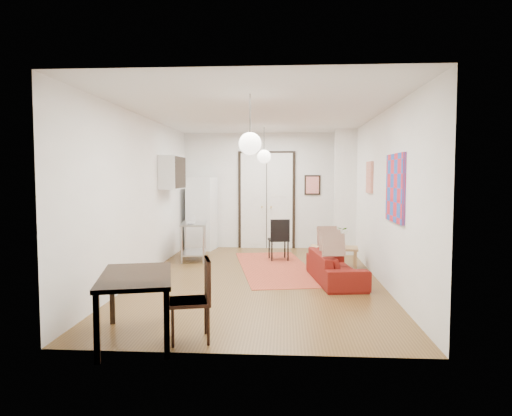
# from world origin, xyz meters

# --- Properties ---
(floor) EXTENTS (7.00, 7.00, 0.00)m
(floor) POSITION_xyz_m (0.00, 0.00, 0.00)
(floor) COLOR brown
(floor) RESTS_ON ground
(ceiling) EXTENTS (4.20, 7.00, 0.02)m
(ceiling) POSITION_xyz_m (0.00, 0.00, 2.90)
(ceiling) COLOR silver
(ceiling) RESTS_ON wall_back
(wall_back) EXTENTS (4.20, 0.02, 2.90)m
(wall_back) POSITION_xyz_m (0.00, 3.50, 1.45)
(wall_back) COLOR silver
(wall_back) RESTS_ON floor
(wall_front) EXTENTS (4.20, 0.02, 2.90)m
(wall_front) POSITION_xyz_m (0.00, -3.50, 1.45)
(wall_front) COLOR silver
(wall_front) RESTS_ON floor
(wall_left) EXTENTS (0.02, 7.00, 2.90)m
(wall_left) POSITION_xyz_m (-2.10, 0.00, 1.45)
(wall_left) COLOR silver
(wall_left) RESTS_ON floor
(wall_right) EXTENTS (0.02, 7.00, 2.90)m
(wall_right) POSITION_xyz_m (2.10, 0.00, 1.45)
(wall_right) COLOR silver
(wall_right) RESTS_ON floor
(double_doors) EXTENTS (1.44, 0.06, 2.50)m
(double_doors) POSITION_xyz_m (0.00, 3.46, 1.20)
(double_doors) COLOR white
(double_doors) RESTS_ON wall_back
(stub_partition) EXTENTS (0.50, 0.10, 2.90)m
(stub_partition) POSITION_xyz_m (1.85, 2.55, 1.45)
(stub_partition) COLOR silver
(stub_partition) RESTS_ON floor
(wall_cabinet) EXTENTS (0.35, 1.00, 0.70)m
(wall_cabinet) POSITION_xyz_m (-1.92, 1.50, 1.90)
(wall_cabinet) COLOR silver
(wall_cabinet) RESTS_ON wall_left
(painting_popart) EXTENTS (0.05, 1.00, 1.00)m
(painting_popart) POSITION_xyz_m (2.08, -1.25, 1.65)
(painting_popart) COLOR red
(painting_popart) RESTS_ON wall_right
(painting_abstract) EXTENTS (0.05, 0.50, 0.60)m
(painting_abstract) POSITION_xyz_m (2.08, 0.80, 1.80)
(painting_abstract) COLOR beige
(painting_abstract) RESTS_ON wall_right
(poster_back) EXTENTS (0.40, 0.03, 0.50)m
(poster_back) POSITION_xyz_m (1.15, 3.47, 1.60)
(poster_back) COLOR red
(poster_back) RESTS_ON wall_back
(print_left) EXTENTS (0.03, 0.44, 0.54)m
(print_left) POSITION_xyz_m (-2.07, 2.00, 1.95)
(print_left) COLOR #9D6F41
(print_left) RESTS_ON wall_left
(pendant_back) EXTENTS (0.30, 0.30, 0.80)m
(pendant_back) POSITION_xyz_m (0.00, 2.00, 2.25)
(pendant_back) COLOR silver
(pendant_back) RESTS_ON ceiling
(pendant_front) EXTENTS (0.30, 0.30, 0.80)m
(pendant_front) POSITION_xyz_m (0.00, -2.00, 2.25)
(pendant_front) COLOR silver
(pendant_front) RESTS_ON ceiling
(kilim_rug) EXTENTS (1.93, 3.70, 0.01)m
(kilim_rug) POSITION_xyz_m (0.27, 0.95, 0.00)
(kilim_rug) COLOR #C24A30
(kilim_rug) RESTS_ON floor
(sofa) EXTENTS (0.93, 1.85, 0.52)m
(sofa) POSITION_xyz_m (1.34, -0.20, 0.26)
(sofa) COLOR maroon
(sofa) RESTS_ON floor
(coffee_table) EXTENTS (0.99, 0.63, 0.42)m
(coffee_table) POSITION_xyz_m (1.44, 1.04, 0.36)
(coffee_table) COLOR tan
(coffee_table) RESTS_ON floor
(potted_plant) EXTENTS (0.40, 0.36, 0.41)m
(potted_plant) POSITION_xyz_m (1.54, 1.04, 0.62)
(potted_plant) COLOR #2A5E2C
(potted_plant) RESTS_ON coffee_table
(kitchen_counter) EXTENTS (0.67, 1.11, 0.81)m
(kitchen_counter) POSITION_xyz_m (-1.52, 1.75, 0.50)
(kitchen_counter) COLOR silver
(kitchen_counter) RESTS_ON floor
(bowl) EXTENTS (0.22, 0.22, 0.05)m
(bowl) POSITION_xyz_m (-1.52, 1.45, 0.83)
(bowl) COLOR beige
(bowl) RESTS_ON kitchen_counter
(soap_bottle) EXTENTS (0.09, 0.09, 0.17)m
(soap_bottle) POSITION_xyz_m (-1.57, 2.00, 0.89)
(soap_bottle) COLOR #4E9CAB
(soap_bottle) RESTS_ON kitchen_counter
(fridge) EXTENTS (0.71, 0.71, 1.79)m
(fridge) POSITION_xyz_m (-1.60, 3.15, 0.90)
(fridge) COLOR white
(fridge) RESTS_ON floor
(dining_table) EXTENTS (1.07, 1.48, 0.74)m
(dining_table) POSITION_xyz_m (-1.18, -3.15, 0.65)
(dining_table) COLOR black
(dining_table) RESTS_ON floor
(dining_chair_near) EXTENTS (0.53, 0.66, 0.91)m
(dining_chair_near) POSITION_xyz_m (-0.58, -3.06, 0.53)
(dining_chair_near) COLOR #391E12
(dining_chair_near) RESTS_ON floor
(dining_chair_far) EXTENTS (0.53, 0.66, 0.91)m
(dining_chair_far) POSITION_xyz_m (-0.58, -3.06, 0.53)
(dining_chair_far) COLOR #391E12
(dining_chair_far) RESTS_ON floor
(black_side_chair) EXTENTS (0.48, 0.49, 0.90)m
(black_side_chair) POSITION_xyz_m (0.33, 1.90, 0.53)
(black_side_chair) COLOR black
(black_side_chair) RESTS_ON floor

